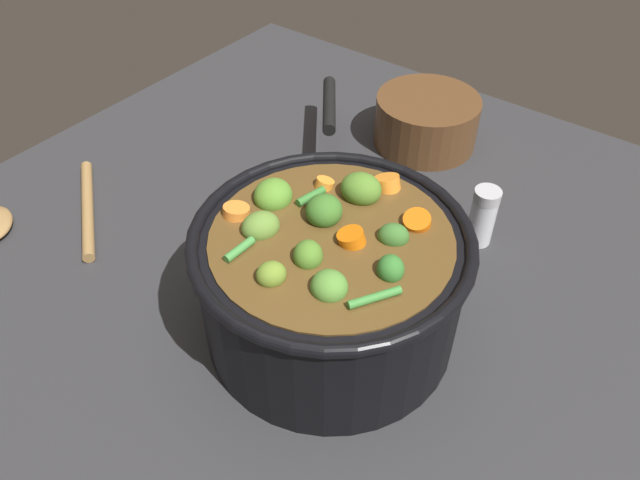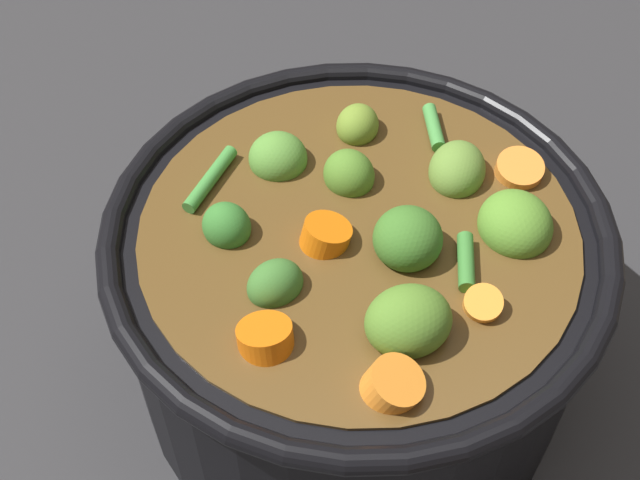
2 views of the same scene
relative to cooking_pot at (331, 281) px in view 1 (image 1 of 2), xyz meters
The scene contains 5 objects.
ground_plane 0.07m from the cooking_pot, 70.30° to the left, with size 1.10×1.10×0.00m, color #2D2D30.
cooking_pot is the anchor object (origin of this frame).
wooden_spoon 0.41m from the cooking_pot, 77.86° to the right, with size 0.19×0.19×0.02m.
salt_shaker 0.23m from the cooking_pot, 163.61° to the left, with size 0.03×0.03×0.08m.
small_saucepan 0.38m from the cooking_pot, 164.71° to the right, with size 0.22×0.23×0.07m.
Camera 1 is at (0.34, 0.24, 0.51)m, focal length 34.52 mm.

